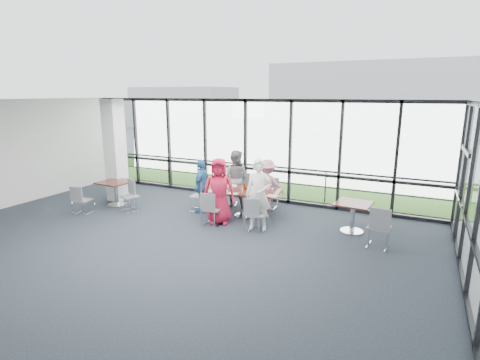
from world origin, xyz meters
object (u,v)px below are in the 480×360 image
at_px(diner_near_right, 259,195).
at_px(diner_end, 202,186).
at_px(chair_spare_la, 83,200).
at_px(chair_spare_lb, 130,197).
at_px(main_table, 245,194).
at_px(side_table_left, 116,185).
at_px(chair_spare_r, 379,227).
at_px(diner_near_left, 219,191).
at_px(chair_main_nr, 257,215).
at_px(chair_main_fl, 242,190).
at_px(diner_far_right, 267,185).
at_px(chair_main_fr, 269,194).
at_px(side_table_right, 353,207).
at_px(diner_far_left, 235,178).
at_px(structural_column, 115,151).
at_px(chair_main_end, 199,196).
at_px(chair_main_nl, 212,209).

bearing_deg(diner_near_right, diner_end, 149.20).
xyz_separation_m(chair_spare_la, chair_spare_lb, (1.06, 0.75, 0.05)).
height_order(main_table, chair_spare_lb, chair_spare_lb).
bearing_deg(side_table_left, chair_spare_r, 0.73).
height_order(main_table, chair_spare_la, chair_spare_la).
relative_size(main_table, diner_near_left, 1.18).
relative_size(chair_main_nr, chair_main_fl, 0.90).
xyz_separation_m(diner_near_right, chair_main_nr, (0.01, -0.13, -0.48)).
height_order(diner_far_right, chair_main_fr, diner_far_right).
bearing_deg(diner_far_right, side_table_left, 5.20).
relative_size(side_table_left, chair_spare_lb, 1.07).
bearing_deg(diner_far_right, diner_near_right, 89.37).
relative_size(diner_far_right, chair_main_nr, 1.79).
distance_m(diner_far_right, chair_main_fr, 0.37).
height_order(side_table_right, chair_spare_lb, chair_spare_lb).
distance_m(diner_far_left, diner_end, 1.12).
height_order(chair_spare_la, chair_spare_lb, chair_spare_lb).
relative_size(side_table_right, chair_spare_lb, 1.01).
xyz_separation_m(diner_near_left, chair_spare_lb, (-2.82, -0.25, -0.43)).
bearing_deg(structural_column, side_table_right, 2.52).
distance_m(main_table, chair_spare_la, 4.61).
distance_m(structural_column, chair_main_fr, 5.04).
bearing_deg(diner_near_left, diner_end, 123.45).
bearing_deg(chair_spare_la, side_table_right, 0.94).
xyz_separation_m(chair_spare_lb, chair_spare_r, (6.78, 0.39, 0.02)).
distance_m(chair_main_nr, chair_main_end, 2.29).
bearing_deg(diner_far_left, chair_spare_r, 154.73).
xyz_separation_m(structural_column, chair_spare_r, (8.01, -0.41, -1.13)).
bearing_deg(structural_column, chair_main_fl, 17.54).
xyz_separation_m(side_table_left, chair_main_nr, (4.74, -0.14, -0.22)).
relative_size(diner_end, chair_main_nl, 1.77).
relative_size(diner_far_left, chair_spare_lb, 1.93).
bearing_deg(diner_near_left, diner_far_left, 79.55).
bearing_deg(chair_main_nr, diner_near_right, 76.06).
relative_size(structural_column, diner_far_left, 1.86).
bearing_deg(diner_end, diner_far_right, 114.11).
height_order(diner_near_left, chair_spare_r, diner_near_left).
distance_m(chair_main_nl, chair_main_end, 1.32).
distance_m(chair_main_end, chair_spare_r, 5.04).
xyz_separation_m(main_table, diner_near_right, (0.74, -0.77, 0.27)).
distance_m(structural_column, diner_near_right, 5.22).
bearing_deg(chair_spare_r, chair_main_end, -179.75).
relative_size(diner_far_right, chair_main_fr, 1.73).
xyz_separation_m(chair_main_nr, chair_spare_r, (2.85, 0.23, 0.05)).
bearing_deg(main_table, chair_main_nr, -58.12).
height_order(side_table_right, diner_end, diner_end).
xyz_separation_m(chair_main_nl, chair_spare_la, (-3.80, -0.79, -0.04)).
bearing_deg(structural_column, chair_spare_lb, -33.34).
bearing_deg(chair_main_fr, chair_spare_lb, 27.46).
distance_m(main_table, diner_near_right, 1.11).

